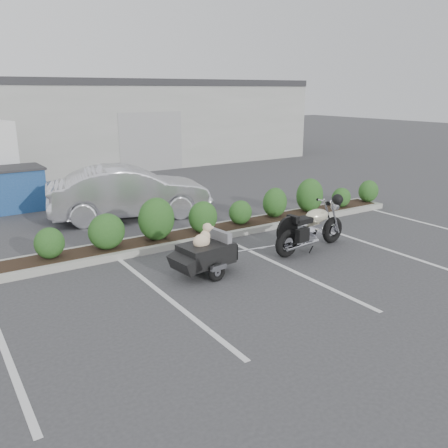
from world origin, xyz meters
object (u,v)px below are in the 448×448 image
dumpster (9,189)px  motorcycle (311,228)px  sedan (130,192)px  pet_trailer (205,253)px

dumpster → motorcycle: bearing=-57.7°
dumpster → sedan: bearing=-46.7°
motorcycle → sedan: size_ratio=0.50×
pet_trailer → sedan: sedan is taller
pet_trailer → sedan: bearing=78.3°
dumpster → pet_trailer: bearing=-74.6°
motorcycle → sedan: (-2.36, 4.91, 0.23)m
motorcycle → dumpster: size_ratio=1.10×
motorcycle → dumpster: dumpster is taller
pet_trailer → sedan: (0.43, 4.89, 0.29)m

